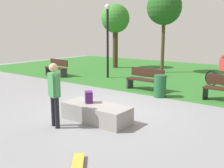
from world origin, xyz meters
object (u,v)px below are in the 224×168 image
at_px(cyclist_on_bicycle, 222,73).
at_px(concrete_ledge, 96,113).
at_px(trash_bin, 160,86).
at_px(skateboard_by_ledge, 78,164).
at_px(tree_leaning_ash, 164,8).
at_px(park_bench_center_lawn, 145,79).
at_px(park_bench_near_lamppost, 57,67).
at_px(backpack_on_ledge, 89,97).
at_px(lamp_post, 108,33).
at_px(skater_performing_trick, 54,90).
at_px(tree_tall_oak, 115,20).

bearing_deg(cyclist_on_bicycle, concrete_ledge, -103.29).
bearing_deg(trash_bin, cyclist_on_bicycle, 66.31).
relative_size(skateboard_by_ledge, tree_leaning_ash, 0.15).
distance_m(park_bench_center_lawn, park_bench_near_lamppost, 5.84).
bearing_deg(skateboard_by_ledge, trash_bin, 101.72).
distance_m(backpack_on_ledge, park_bench_near_lamppost, 7.78).
distance_m(backpack_on_ledge, lamp_post, 7.00).
distance_m(skater_performing_trick, cyclist_on_bicycle, 7.97).
bearing_deg(backpack_on_ledge, trash_bin, 124.93).
distance_m(skater_performing_trick, tree_tall_oak, 11.79).
height_order(tree_leaning_ash, tree_tall_oak, tree_leaning_ash).
xyz_separation_m(backpack_on_ledge, tree_tall_oak, (-5.76, 9.16, 2.60)).
distance_m(tree_leaning_ash, cyclist_on_bicycle, 5.72).
relative_size(concrete_ledge, cyclist_on_bicycle, 1.14).
xyz_separation_m(tree_leaning_ash, tree_tall_oak, (-3.56, 0.05, -0.57)).
relative_size(tree_tall_oak, trash_bin, 5.11).
xyz_separation_m(tree_tall_oak, trash_bin, (6.24, -5.71, -2.81)).
relative_size(concrete_ledge, skater_performing_trick, 1.18).
relative_size(backpack_on_ledge, tree_leaning_ash, 0.07).
relative_size(skateboard_by_ledge, lamp_post, 0.19).
height_order(park_bench_center_lawn, lamp_post, lamp_post).
relative_size(skater_performing_trick, lamp_post, 0.43).
bearing_deg(lamp_post, trash_bin, -27.89).
bearing_deg(tree_tall_oak, concrete_ledge, -56.64).
bearing_deg(concrete_ledge, tree_tall_oak, 123.36).
height_order(trash_bin, cyclist_on_bicycle, cyclist_on_bicycle).
relative_size(backpack_on_ledge, trash_bin, 0.38).
distance_m(park_bench_center_lawn, trash_bin, 1.25).
bearing_deg(lamp_post, cyclist_on_bicycle, 9.98).
xyz_separation_m(tree_leaning_ash, lamp_post, (-1.52, -3.44, -1.45)).
relative_size(concrete_ledge, tree_tall_oak, 0.46).
xyz_separation_m(skateboard_by_ledge, lamp_post, (-5.36, 7.81, 2.29)).
height_order(tree_tall_oak, trash_bin, tree_tall_oak).
distance_m(backpack_on_ledge, trash_bin, 3.49).
bearing_deg(cyclist_on_bicycle, lamp_post, -170.02).
bearing_deg(park_bench_near_lamppost, backpack_on_ledge, -34.85).
bearing_deg(cyclist_on_bicycle, backpack_on_ledge, -105.80).
bearing_deg(park_bench_near_lamppost, tree_tall_oak, 82.46).
bearing_deg(trash_bin, lamp_post, 152.11).
bearing_deg(tree_tall_oak, tree_leaning_ash, -0.79).
xyz_separation_m(park_bench_near_lamppost, cyclist_on_bicycle, (8.27, 2.21, 0.15)).
bearing_deg(tree_tall_oak, cyclist_on_bicycle, -18.13).
xyz_separation_m(tree_leaning_ash, trash_bin, (2.68, -5.66, -3.38)).
height_order(backpack_on_ledge, cyclist_on_bicycle, cyclist_on_bicycle).
distance_m(park_bench_center_lawn, tree_tall_oak, 7.73).
height_order(backpack_on_ledge, lamp_post, lamp_post).
distance_m(park_bench_near_lamppost, lamp_post, 3.48).
bearing_deg(backpack_on_ledge, cyclist_on_bicycle, 117.01).
height_order(skateboard_by_ledge, park_bench_near_lamppost, park_bench_near_lamppost).
xyz_separation_m(park_bench_near_lamppost, lamp_post, (2.66, 1.23, 1.87)).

